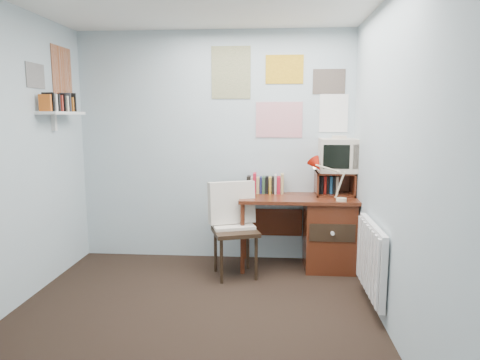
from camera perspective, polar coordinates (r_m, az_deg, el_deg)
The scene contains 13 objects.
ground at distance 3.39m, azimuth -7.29°, elevation -19.60°, with size 3.50×3.50×0.00m, color black.
back_wall at distance 4.73m, azimuth -3.36°, elevation 4.39°, with size 3.00×0.02×2.50m, color #B1C3CA.
right_wall at distance 3.07m, azimuth 20.80°, elevation 1.51°, with size 0.02×3.50×2.50m, color #B1C3CA.
desk at distance 4.60m, azimuth 11.01°, elevation -6.59°, with size 1.20×0.55×0.76m.
desk_chair at distance 4.27m, azimuth -0.65°, elevation -6.91°, with size 0.47×0.44×0.91m, color black.
desk_lamp at distance 4.32m, azimuth 13.44°, elevation -0.27°, with size 0.26×0.23×0.38m, color red.
tv_riser at distance 4.62m, azimuth 12.49°, elevation -0.47°, with size 0.40×0.30×0.25m, color #4F2112.
crt_tv at distance 4.61m, azimuth 13.01°, elevation 3.44°, with size 0.40×0.37×0.38m, color beige.
book_row at distance 4.64m, azimuth 4.64°, elevation -0.43°, with size 0.60×0.14×0.22m, color #4F2112.
radiator at distance 3.76m, azimuth 17.12°, elevation -10.04°, with size 0.09×0.80×0.60m, color white.
wall_shelf at distance 4.50m, azimuth -22.70°, elevation 8.24°, with size 0.20×0.62×0.24m, color white.
posters_back at distance 4.67m, azimuth 5.28°, elevation 11.68°, with size 1.20×0.01×0.90m, color white.
posters_left at distance 4.56m, azimuth -24.07°, elevation 12.94°, with size 0.01×0.70×0.60m, color white.
Camera 1 is at (0.62, -2.92, 1.60)m, focal length 32.00 mm.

